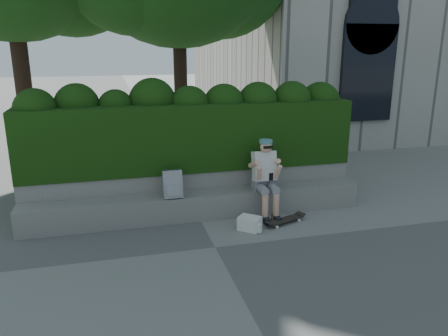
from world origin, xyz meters
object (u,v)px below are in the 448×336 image
object	(u,v)px
backpack_plaid	(173,184)
backpack_ground	(250,223)
person	(265,175)
skateboard	(285,220)

from	to	relation	value
backpack_plaid	backpack_ground	distance (m)	1.45
person	backpack_ground	size ratio (longest dim) A/B	3.93
person	skateboard	distance (m)	0.86
skateboard	backpack_plaid	xyz separation A→B (m)	(-1.84, 0.55, 0.62)
person	skateboard	size ratio (longest dim) A/B	1.85
person	backpack_plaid	world-z (taller)	person
backpack_plaid	backpack_ground	xyz separation A→B (m)	(1.17, -0.65, -0.57)
backpack_ground	person	bearing A→B (deg)	92.71
backpack_ground	skateboard	bearing A→B (deg)	50.42
backpack_plaid	skateboard	bearing A→B (deg)	-17.01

